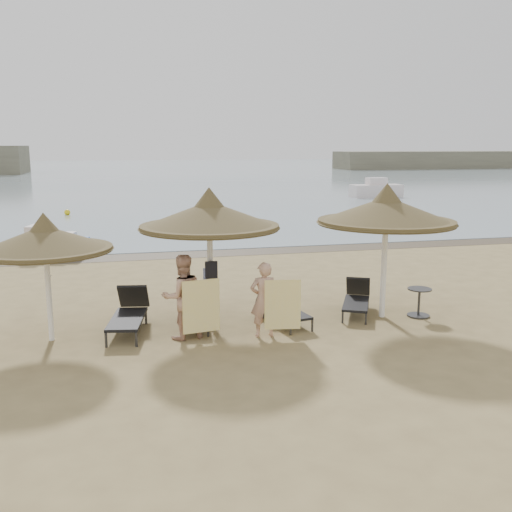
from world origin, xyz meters
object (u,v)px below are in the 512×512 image
Objects in this scene: palapa_center at (209,216)px; lounger_far_left at (129,312)px; palapa_right at (386,211)px; person_left at (182,290)px; pedal_boat at (50,245)px; palapa_left at (45,239)px; lounger_near_left at (194,308)px; side_table at (419,303)px; person_right at (264,294)px; lounger_far_right at (357,298)px; lounger_near_right at (281,306)px.

palapa_center is 1.50× the size of lounger_far_left.
person_left is (-4.83, -0.44, -1.50)m from palapa_right.
person_left is at bearing -56.36° from pedal_boat.
palapa_left reaches higher than pedal_boat.
lounger_near_left is 5.38m from side_table.
palapa_center is 4.60× the size of side_table.
person_right is at bearing -36.53° from lounger_near_left.
person_right is 0.68× the size of pedal_boat.
person_right is (4.44, -0.79, -1.22)m from palapa_left.
pedal_boat reaches higher than lounger_far_right.
lounger_near_left is 0.88× the size of person_left.
lounger_near_right is 11.46m from pedal_boat.
lounger_near_left is at bearing 15.71° from lounger_far_left.
lounger_near_right is at bearing -2.67° from lounger_near_left.
lounger_far_left is 1.48m from lounger_near_left.
palapa_center is at bearing -47.41° from person_right.
lounger_far_left is 3.48m from lounger_near_right.
palapa_center is 4.12m from palapa_right.
palapa_center is 2.17m from person_right.
palapa_right reaches higher than side_table.
pedal_boat is (-5.50, 10.59, -0.52)m from person_right.
lounger_far_left is 1.52m from person_left.
lounger_near_left is 1.01× the size of lounger_far_right.
palapa_left is 2.99m from person_left.
lounger_far_left is 3.07m from person_right.
palapa_left is 2.41m from lounger_far_left.
lounger_near_right is 3.36m from side_table.
palapa_right is at bearing -19.36° from lounger_far_right.
lounger_near_left reaches higher than lounger_near_right.
side_table is (5.33, -0.70, -0.04)m from lounger_near_left.
lounger_far_right is at bearing -179.48° from person_left.
pedal_boat is at bearing 115.91° from lounger_far_left.
palapa_right is 1.53× the size of lounger_far_left.
palapa_center is 4.23m from lounger_far_right.
person_left is 0.76× the size of pedal_boat.
palapa_left is at bearing -174.21° from palapa_center.
pedal_boat is (-2.69, 9.49, 0.03)m from lounger_far_left.
pedal_boat reaches higher than lounger_near_left.
palapa_left is 1.47× the size of lounger_near_left.
lounger_near_right is at bearing -7.59° from palapa_center.
palapa_center reaches higher than lounger_near_left.
palapa_right is 1.16× the size of pedal_boat.
person_right reaches higher than lounger_near_left.
side_table is at bearing -170.16° from person_right.
pedal_boat is at bearing 96.20° from palapa_left.
person_left is at bearing -26.24° from lounger_far_left.
palapa_right reaches higher than person_right.
person_right reaches higher than lounger_far_left.
palapa_center is at bearing 174.12° from palapa_right.
lounger_far_right is (5.48, 0.10, -0.05)m from lounger_far_left.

